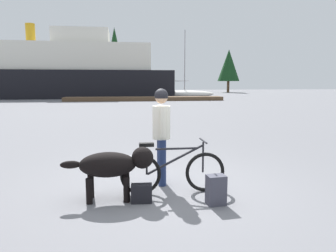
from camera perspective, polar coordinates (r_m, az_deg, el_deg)
ground_plane at (r=5.63m, az=-0.55°, el=-11.20°), size 160.00×160.00×0.00m
bicycle at (r=5.27m, az=0.80°, el=-8.28°), size 1.77×0.44×0.89m
person_cyclist at (r=5.61m, az=-1.21°, el=-0.20°), size 0.32×0.53×1.74m
dog at (r=5.01m, az=-9.86°, el=-7.00°), size 1.44×0.46×0.84m
backpack at (r=4.89m, az=8.73°, el=-11.43°), size 0.30×0.23×0.46m
handbag_pannier at (r=4.97m, az=-4.83°, el=-12.11°), size 0.33×0.20×0.29m
dock_pier at (r=33.03m, az=-4.26°, el=4.98°), size 16.41×2.12×0.40m
ferry_boat at (r=41.62m, az=-18.82°, el=9.25°), size 27.46×8.11×8.93m
sailboat_moored at (r=39.83m, az=3.02°, el=5.90°), size 7.65×2.14×8.32m
pine_tree_far_left at (r=58.04m, az=-14.18°, el=12.12°), size 4.35×4.35×10.02m
pine_tree_center at (r=60.52m, az=-9.66°, el=12.65°), size 4.19×4.19×12.02m
pine_tree_far_right at (r=62.52m, az=10.99°, el=10.77°), size 4.21×4.21×8.21m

